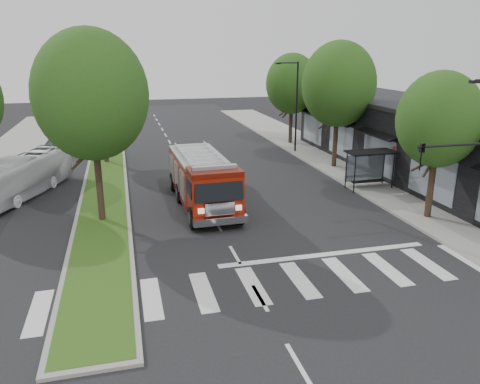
% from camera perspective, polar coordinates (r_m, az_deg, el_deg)
% --- Properties ---
extents(ground, '(140.00, 140.00, 0.00)m').
position_cam_1_polar(ground, '(21.66, -0.62, -7.68)').
color(ground, black).
rests_on(ground, ground).
extents(sidewalk_right, '(5.00, 80.00, 0.15)m').
position_cam_1_polar(sidewalk_right, '(34.96, 15.62, 1.54)').
color(sidewalk_right, gray).
rests_on(sidewalk_right, ground).
extents(median, '(3.00, 50.00, 0.15)m').
position_cam_1_polar(median, '(38.21, -15.97, 2.81)').
color(median, gray).
rests_on(median, ground).
extents(storefront_row, '(8.00, 30.00, 5.00)m').
position_cam_1_polar(storefront_row, '(36.86, 22.04, 5.58)').
color(storefront_row, black).
rests_on(storefront_row, ground).
extents(bus_shelter, '(3.20, 1.60, 2.61)m').
position_cam_1_polar(bus_shelter, '(32.30, 15.49, 3.89)').
color(bus_shelter, black).
rests_on(bus_shelter, ground).
extents(tree_right_near, '(4.40, 4.40, 8.05)m').
position_cam_1_polar(tree_right_near, '(26.81, 23.11, 8.10)').
color(tree_right_near, black).
rests_on(tree_right_near, ground).
extents(tree_right_mid, '(5.60, 5.60, 9.72)m').
position_cam_1_polar(tree_right_mid, '(36.92, 11.93, 12.73)').
color(tree_right_mid, black).
rests_on(tree_right_mid, ground).
extents(tree_right_far, '(5.00, 5.00, 8.73)m').
position_cam_1_polar(tree_right_far, '(46.14, 6.35, 12.97)').
color(tree_right_far, black).
rests_on(tree_right_far, ground).
extents(tree_median_near, '(5.80, 5.80, 10.16)m').
position_cam_1_polar(tree_median_near, '(25.25, -17.70, 11.17)').
color(tree_median_near, black).
rests_on(tree_median_near, ground).
extents(tree_median_far, '(5.60, 5.60, 9.72)m').
position_cam_1_polar(tree_median_far, '(39.22, -16.69, 12.62)').
color(tree_median_far, black).
rests_on(tree_median_far, ground).
extents(streetlight_right_far, '(2.11, 0.20, 8.00)m').
position_cam_1_polar(streetlight_right_far, '(42.13, 6.72, 10.72)').
color(streetlight_right_far, black).
rests_on(streetlight_right_far, ground).
extents(fire_engine, '(3.09, 9.46, 3.25)m').
position_cam_1_polar(fire_engine, '(27.90, -4.59, 1.42)').
color(fire_engine, '#590E04').
rests_on(fire_engine, ground).
extents(city_bus, '(5.41, 9.37, 2.57)m').
position_cam_1_polar(city_bus, '(32.91, -24.96, 1.78)').
color(city_bus, white).
rests_on(city_bus, ground).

